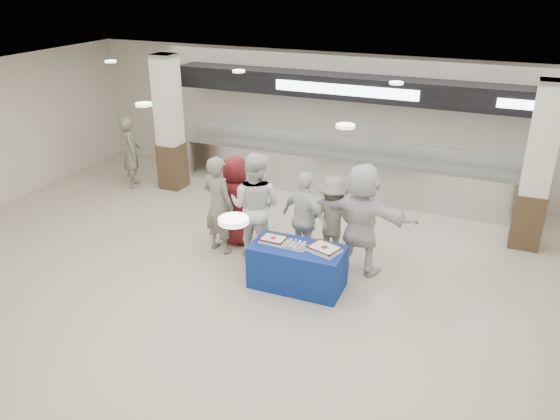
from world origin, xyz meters
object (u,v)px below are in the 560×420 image
at_px(display_table, 297,267).
at_px(sheet_cake_left, 273,239).
at_px(civilian_maroon, 235,201).
at_px(soldier_a, 219,205).
at_px(soldier_b, 333,220).
at_px(soldier_bg, 131,152).
at_px(cupcake_tray, 295,245).
at_px(chef_short, 305,219).
at_px(civilian_white, 362,219).
at_px(chef_tall, 255,206).
at_px(sheet_cake_right, 324,249).

height_order(display_table, sheet_cake_left, sheet_cake_left).
height_order(civilian_maroon, soldier_a, soldier_a).
xyz_separation_m(soldier_b, soldier_bg, (-5.68, 1.70, 0.05)).
distance_m(cupcake_tray, chef_short, 0.86).
height_order(civilian_maroon, civilian_white, civilian_white).
bearing_deg(soldier_bg, civilian_white, -145.47).
bearing_deg(chef_short, soldier_bg, 2.39).
xyz_separation_m(chef_tall, civilian_white, (1.91, 0.25, -0.01)).
bearing_deg(civilian_white, soldier_a, 12.32).
xyz_separation_m(civilian_maroon, chef_tall, (0.60, -0.37, 0.13)).
relative_size(chef_tall, soldier_bg, 1.17).
relative_size(chef_short, civilian_white, 0.87).
bearing_deg(cupcake_tray, soldier_a, 159.68).
xyz_separation_m(sheet_cake_left, civilian_white, (1.26, 0.92, 0.21)).
bearing_deg(soldier_a, soldier_b, -151.87).
bearing_deg(civilian_maroon, soldier_a, 71.48).
height_order(display_table, soldier_b, soldier_b).
distance_m(civilian_maroon, soldier_b, 1.95).
bearing_deg(sheet_cake_left, chef_short, 71.96).
xyz_separation_m(cupcake_tray, chef_short, (-0.15, 0.84, 0.09)).
bearing_deg(sheet_cake_left, civilian_white, 36.25).
distance_m(chef_short, soldier_b, 0.53).
xyz_separation_m(soldier_b, civilian_white, (0.56, -0.17, 0.19)).
distance_m(cupcake_tray, civilian_white, 1.30).
bearing_deg(soldier_bg, chef_short, -149.59).
height_order(civilian_maroon, chef_tall, chef_tall).
height_order(sheet_cake_right, civilian_white, civilian_white).
bearing_deg(civilian_maroon, chef_short, 169.87).
xyz_separation_m(civilian_maroon, soldier_a, (-0.13, -0.42, 0.06)).
relative_size(sheet_cake_left, chef_short, 0.24).
relative_size(display_table, cupcake_tray, 3.75).
distance_m(sheet_cake_left, chef_tall, 0.96).
xyz_separation_m(display_table, cupcake_tray, (-0.04, -0.02, 0.41)).
height_order(soldier_a, chef_short, soldier_a).
relative_size(civilian_maroon, civilian_white, 0.88).
distance_m(display_table, chef_short, 0.98).
xyz_separation_m(sheet_cake_left, cupcake_tray, (0.41, -0.04, -0.01)).
bearing_deg(soldier_b, civilian_white, 162.20).
xyz_separation_m(cupcake_tray, soldier_bg, (-5.38, 2.82, 0.09)).
relative_size(sheet_cake_left, soldier_a, 0.23).
bearing_deg(sheet_cake_right, civilian_white, 68.57).
xyz_separation_m(sheet_cake_left, civilian_maroon, (-1.25, 1.04, 0.09)).
xyz_separation_m(soldier_a, civilian_white, (2.64, 0.30, 0.06)).
relative_size(chef_tall, soldier_b, 1.24).
bearing_deg(chef_tall, sheet_cake_left, 132.11).
height_order(sheet_cake_right, chef_tall, chef_tall).
bearing_deg(soldier_b, chef_short, 31.93).
xyz_separation_m(display_table, soldier_a, (-1.82, 0.64, 0.57)).
distance_m(civilian_white, soldier_bg, 6.51).
height_order(civilian_maroon, soldier_b, civilian_maroon).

